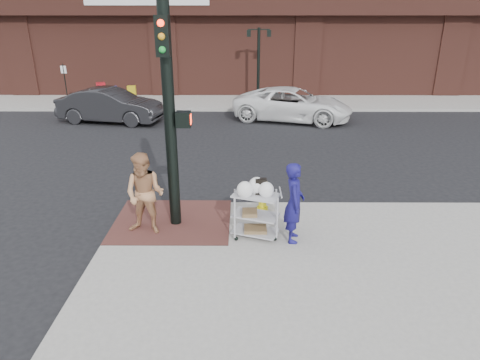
{
  "coord_description": "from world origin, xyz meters",
  "views": [
    {
      "loc": [
        1.09,
        -8.45,
        4.89
      ],
      "look_at": [
        1.05,
        0.83,
        1.25
      ],
      "focal_mm": 32.0,
      "sensor_mm": 36.0,
      "label": 1
    }
  ],
  "objects_px": {
    "utility_cart": "(256,211)",
    "traffic_signal_pole": "(170,114)",
    "sedan_dark": "(110,106)",
    "pedestrian_tan": "(145,194)",
    "lamp_post": "(259,57)",
    "woman_blue": "(294,203)",
    "minivan_white": "(293,104)",
    "fire_hydrant": "(263,194)"
  },
  "relations": [
    {
      "from": "utility_cart",
      "to": "woman_blue",
      "type": "bearing_deg",
      "value": -10.32
    },
    {
      "from": "lamp_post",
      "to": "pedestrian_tan",
      "type": "distance_m",
      "value": 16.03
    },
    {
      "from": "traffic_signal_pole",
      "to": "fire_hydrant",
      "type": "xyz_separation_m",
      "value": [
        2.1,
        0.78,
        -2.24
      ]
    },
    {
      "from": "lamp_post",
      "to": "fire_hydrant",
      "type": "height_order",
      "value": "lamp_post"
    },
    {
      "from": "woman_blue",
      "to": "minivan_white",
      "type": "distance_m",
      "value": 12.1
    },
    {
      "from": "utility_cart",
      "to": "lamp_post",
      "type": "bearing_deg",
      "value": 87.83
    },
    {
      "from": "traffic_signal_pole",
      "to": "woman_blue",
      "type": "distance_m",
      "value": 3.33
    },
    {
      "from": "utility_cart",
      "to": "fire_hydrant",
      "type": "xyz_separation_m",
      "value": [
        0.22,
        1.4,
        -0.19
      ]
    },
    {
      "from": "sedan_dark",
      "to": "lamp_post",
      "type": "bearing_deg",
      "value": -47.19
    },
    {
      "from": "woman_blue",
      "to": "sedan_dark",
      "type": "relative_size",
      "value": 0.37
    },
    {
      "from": "woman_blue",
      "to": "minivan_white",
      "type": "height_order",
      "value": "woman_blue"
    },
    {
      "from": "utility_cart",
      "to": "fire_hydrant",
      "type": "relative_size",
      "value": 1.61
    },
    {
      "from": "utility_cart",
      "to": "sedan_dark",
      "type": "bearing_deg",
      "value": 119.75
    },
    {
      "from": "traffic_signal_pole",
      "to": "fire_hydrant",
      "type": "bearing_deg",
      "value": 20.35
    },
    {
      "from": "sedan_dark",
      "to": "fire_hydrant",
      "type": "relative_size",
      "value": 5.67
    },
    {
      "from": "minivan_white",
      "to": "fire_hydrant",
      "type": "xyz_separation_m",
      "value": [
        -1.92,
        -10.47,
        -0.19
      ]
    },
    {
      "from": "traffic_signal_pole",
      "to": "pedestrian_tan",
      "type": "xyz_separation_m",
      "value": [
        -0.6,
        -0.43,
        -1.73
      ]
    },
    {
      "from": "traffic_signal_pole",
      "to": "minivan_white",
      "type": "relative_size",
      "value": 0.89
    },
    {
      "from": "lamp_post",
      "to": "fire_hydrant",
      "type": "bearing_deg",
      "value": -91.49
    },
    {
      "from": "minivan_white",
      "to": "traffic_signal_pole",
      "type": "bearing_deg",
      "value": 176.29
    },
    {
      "from": "lamp_post",
      "to": "woman_blue",
      "type": "bearing_deg",
      "value": -89.18
    },
    {
      "from": "utility_cart",
      "to": "traffic_signal_pole",
      "type": "bearing_deg",
      "value": 161.68
    },
    {
      "from": "lamp_post",
      "to": "utility_cart",
      "type": "height_order",
      "value": "lamp_post"
    },
    {
      "from": "lamp_post",
      "to": "minivan_white",
      "type": "relative_size",
      "value": 0.71
    },
    {
      "from": "minivan_white",
      "to": "woman_blue",
      "type": "bearing_deg",
      "value": -170.29
    },
    {
      "from": "pedestrian_tan",
      "to": "traffic_signal_pole",
      "type": "bearing_deg",
      "value": 47.33
    },
    {
      "from": "minivan_white",
      "to": "fire_hydrant",
      "type": "distance_m",
      "value": 10.65
    },
    {
      "from": "sedan_dark",
      "to": "traffic_signal_pole",
      "type": "bearing_deg",
      "value": -145.56
    },
    {
      "from": "woman_blue",
      "to": "fire_hydrant",
      "type": "relative_size",
      "value": 2.1
    },
    {
      "from": "lamp_post",
      "to": "sedan_dark",
      "type": "relative_size",
      "value": 0.82
    },
    {
      "from": "sedan_dark",
      "to": "fire_hydrant",
      "type": "xyz_separation_m",
      "value": [
        6.76,
        -10.04,
        -0.21
      ]
    },
    {
      "from": "minivan_white",
      "to": "utility_cart",
      "type": "bearing_deg",
      "value": -174.29
    },
    {
      "from": "lamp_post",
      "to": "fire_hydrant",
      "type": "distance_m",
      "value": 14.6
    },
    {
      "from": "lamp_post",
      "to": "fire_hydrant",
      "type": "relative_size",
      "value": 4.66
    },
    {
      "from": "woman_blue",
      "to": "minivan_white",
      "type": "bearing_deg",
      "value": -0.99
    },
    {
      "from": "woman_blue",
      "to": "utility_cart",
      "type": "bearing_deg",
      "value": 84.91
    },
    {
      "from": "woman_blue",
      "to": "lamp_post",
      "type": "bearing_deg",
      "value": 6.06
    },
    {
      "from": "utility_cart",
      "to": "fire_hydrant",
      "type": "height_order",
      "value": "utility_cart"
    },
    {
      "from": "pedestrian_tan",
      "to": "utility_cart",
      "type": "relative_size",
      "value": 1.38
    },
    {
      "from": "fire_hydrant",
      "to": "pedestrian_tan",
      "type": "bearing_deg",
      "value": -155.87
    },
    {
      "from": "traffic_signal_pole",
      "to": "sedan_dark",
      "type": "relative_size",
      "value": 1.03
    },
    {
      "from": "traffic_signal_pole",
      "to": "sedan_dark",
      "type": "bearing_deg",
      "value": 113.31
    }
  ]
}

